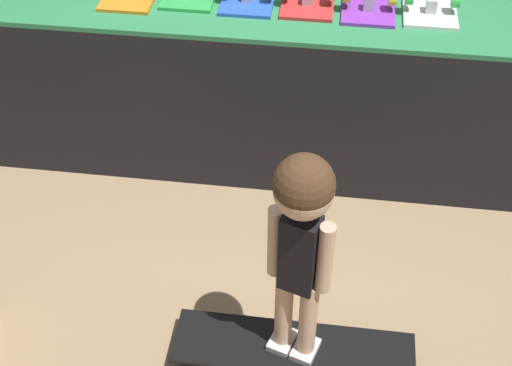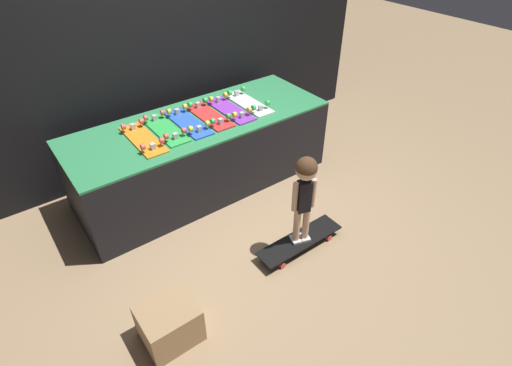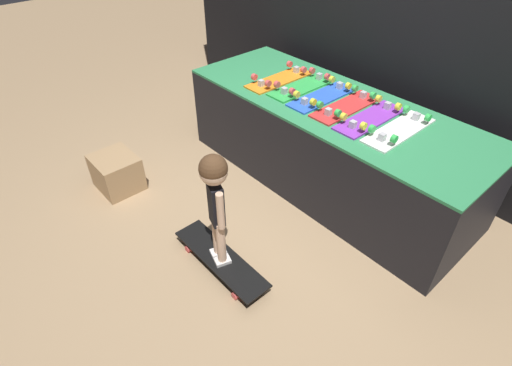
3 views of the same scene
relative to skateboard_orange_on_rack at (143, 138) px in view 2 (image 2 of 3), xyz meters
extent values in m
plane|color=#9E7F5B|center=(0.57, -0.57, -0.76)|extent=(16.00, 16.00, 0.00)
cube|color=black|center=(0.57, 0.72, 0.52)|extent=(5.15, 0.10, 2.56)
cube|color=black|center=(0.57, 0.03, -0.40)|extent=(2.50, 0.91, 0.72)
cube|color=#2D7F4C|center=(0.57, 0.03, -0.03)|extent=(2.50, 0.91, 0.02)
cube|color=orange|center=(0.00, 0.00, -0.01)|extent=(0.20, 0.63, 0.01)
cube|color=#B7B7BC|center=(0.00, 0.21, 0.02)|extent=(0.04, 0.04, 0.05)
cylinder|color=#D84C4C|center=(0.08, 0.21, 0.05)|extent=(0.03, 0.05, 0.05)
cylinder|color=#D84C4C|center=(-0.08, 0.21, 0.05)|extent=(0.03, 0.05, 0.05)
cube|color=#B7B7BC|center=(0.00, -0.21, 0.02)|extent=(0.04, 0.04, 0.05)
cylinder|color=#D84C4C|center=(0.08, -0.21, 0.05)|extent=(0.03, 0.05, 0.05)
cylinder|color=#D84C4C|center=(-0.08, -0.21, 0.05)|extent=(0.03, 0.05, 0.05)
cube|color=green|center=(0.23, 0.04, -0.01)|extent=(0.20, 0.63, 0.01)
cube|color=#B7B7BC|center=(0.23, 0.25, 0.02)|extent=(0.04, 0.04, 0.05)
cylinder|color=#D84C4C|center=(0.31, 0.25, 0.05)|extent=(0.03, 0.05, 0.05)
cylinder|color=#D84C4C|center=(0.14, 0.25, 0.05)|extent=(0.03, 0.05, 0.05)
cube|color=#B7B7BC|center=(0.23, -0.17, 0.02)|extent=(0.04, 0.04, 0.05)
cylinder|color=#D84C4C|center=(0.31, -0.17, 0.05)|extent=(0.03, 0.05, 0.05)
cylinder|color=#D84C4C|center=(0.14, -0.17, 0.05)|extent=(0.03, 0.05, 0.05)
cube|color=blue|center=(0.46, 0.03, -0.01)|extent=(0.20, 0.63, 0.01)
cube|color=#B7B7BC|center=(0.46, 0.23, 0.02)|extent=(0.04, 0.04, 0.05)
cylinder|color=yellow|center=(0.54, 0.23, 0.05)|extent=(0.03, 0.05, 0.05)
cylinder|color=yellow|center=(0.37, 0.23, 0.05)|extent=(0.03, 0.05, 0.05)
cube|color=#B7B7BC|center=(0.46, -0.18, 0.02)|extent=(0.04, 0.04, 0.05)
cylinder|color=yellow|center=(0.54, -0.18, 0.05)|extent=(0.03, 0.05, 0.05)
cylinder|color=yellow|center=(0.37, -0.18, 0.05)|extent=(0.03, 0.05, 0.05)
cube|color=red|center=(0.68, 0.03, -0.01)|extent=(0.20, 0.63, 0.01)
cube|color=#B7B7BC|center=(0.68, 0.24, 0.02)|extent=(0.04, 0.04, 0.05)
cylinder|color=green|center=(0.77, 0.24, 0.05)|extent=(0.03, 0.05, 0.05)
cylinder|color=green|center=(0.60, 0.24, 0.05)|extent=(0.03, 0.05, 0.05)
cube|color=#B7B7BC|center=(0.68, -0.17, 0.02)|extent=(0.04, 0.04, 0.05)
cylinder|color=green|center=(0.77, -0.17, 0.05)|extent=(0.03, 0.05, 0.05)
cylinder|color=green|center=(0.60, -0.17, 0.05)|extent=(0.03, 0.05, 0.05)
cube|color=purple|center=(0.91, 0.02, -0.01)|extent=(0.20, 0.63, 0.01)
cube|color=#B7B7BC|center=(0.91, 0.23, 0.02)|extent=(0.04, 0.04, 0.05)
cylinder|color=yellow|center=(0.99, 0.23, 0.05)|extent=(0.03, 0.05, 0.05)
cylinder|color=yellow|center=(0.83, 0.23, 0.05)|extent=(0.03, 0.05, 0.05)
cube|color=#B7B7BC|center=(0.91, -0.19, 0.02)|extent=(0.04, 0.04, 0.05)
cylinder|color=yellow|center=(0.99, -0.19, 0.05)|extent=(0.03, 0.05, 0.05)
cylinder|color=yellow|center=(0.83, -0.19, 0.05)|extent=(0.03, 0.05, 0.05)
cube|color=white|center=(1.14, 0.03, -0.01)|extent=(0.20, 0.63, 0.01)
cube|color=#B7B7BC|center=(1.14, 0.24, 0.02)|extent=(0.04, 0.04, 0.05)
cylinder|color=green|center=(1.22, 0.24, 0.05)|extent=(0.03, 0.05, 0.05)
cylinder|color=green|center=(1.05, 0.24, 0.05)|extent=(0.03, 0.05, 0.05)
cube|color=#B7B7BC|center=(1.14, -0.17, 0.02)|extent=(0.04, 0.04, 0.05)
cylinder|color=green|center=(1.22, -0.17, 0.05)|extent=(0.03, 0.05, 0.05)
cylinder|color=green|center=(1.05, -0.17, 0.05)|extent=(0.03, 0.05, 0.05)
cube|color=black|center=(0.75, -1.25, -0.67)|extent=(0.80, 0.21, 0.01)
cube|color=#B7B7BC|center=(1.02, -1.25, -0.70)|extent=(0.04, 0.04, 0.05)
cylinder|color=#D84C4C|center=(1.02, -1.16, -0.73)|extent=(0.05, 0.03, 0.05)
cylinder|color=#D84C4C|center=(1.02, -1.34, -0.73)|extent=(0.05, 0.03, 0.05)
cube|color=#B7B7BC|center=(0.49, -1.25, -0.70)|extent=(0.04, 0.04, 0.05)
cylinder|color=#D84C4C|center=(0.49, -1.16, -0.73)|extent=(0.05, 0.03, 0.05)
cylinder|color=#D84C4C|center=(0.49, -1.34, -0.73)|extent=(0.05, 0.03, 0.05)
cube|color=silver|center=(0.79, -1.26, -0.65)|extent=(0.10, 0.12, 0.02)
cylinder|color=#DBB293|center=(0.79, -1.26, -0.48)|extent=(0.06, 0.06, 0.33)
cube|color=silver|center=(0.71, -1.24, -0.65)|extent=(0.10, 0.12, 0.02)
cylinder|color=#DBB293|center=(0.71, -1.24, -0.48)|extent=(0.06, 0.06, 0.33)
cube|color=black|center=(0.75, -1.25, -0.19)|extent=(0.12, 0.10, 0.29)
cylinder|color=#DBB293|center=(0.82, -1.27, -0.18)|extent=(0.05, 0.05, 0.26)
cylinder|color=#DBB293|center=(0.68, -1.23, -0.18)|extent=(0.05, 0.05, 0.26)
sphere|color=#DBB293|center=(0.75, -1.25, 0.06)|extent=(0.16, 0.16, 0.16)
sphere|color=#4C331E|center=(0.75, -1.25, 0.08)|extent=(0.17, 0.17, 0.17)
cube|color=#A37F56|center=(-0.52, -1.36, -0.61)|extent=(0.37, 0.33, 0.30)
camera|label=1|loc=(0.80, -2.59, 1.35)|focal=50.00mm
camera|label=2|loc=(-0.99, -2.97, 1.76)|focal=28.00mm
camera|label=3|loc=(2.25, -2.26, 1.40)|focal=28.00mm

